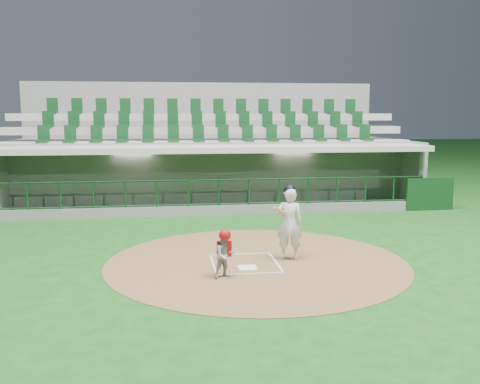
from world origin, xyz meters
name	(u,v)px	position (x,y,z in m)	size (l,w,h in m)	color
ground	(243,260)	(0.00, 0.00, 0.00)	(120.00, 120.00, 0.00)	#154A16
dirt_circle	(257,262)	(0.30, -0.20, 0.01)	(7.20, 7.20, 0.01)	brown
home_plate	(247,268)	(0.00, -0.70, 0.02)	(0.43, 0.43, 0.02)	white
batter_box_chalk	(245,263)	(0.00, -0.30, 0.02)	(1.55, 1.80, 0.01)	silver
dugout_structure	(216,181)	(0.06, 7.81, 0.97)	(16.40, 3.70, 3.00)	gray
seating_deck	(208,162)	(0.00, 10.91, 1.42)	(17.00, 6.72, 5.15)	slate
batter	(289,222)	(1.12, -0.07, 0.93)	(0.90, 0.92, 1.84)	silver
catcher	(225,253)	(-0.59, -1.34, 0.55)	(0.59, 0.53, 1.07)	#98989D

